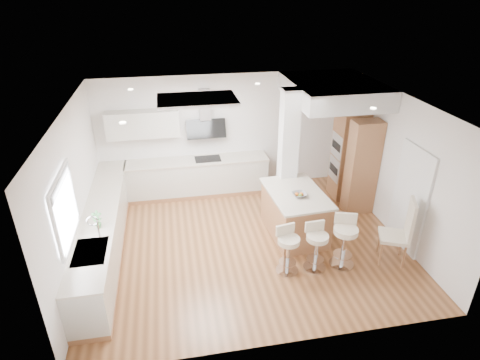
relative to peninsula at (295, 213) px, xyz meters
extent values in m
plane|color=#955E37|center=(-1.01, -0.16, -0.48)|extent=(6.00, 6.00, 0.00)
cube|color=silver|center=(-1.01, -0.16, -0.48)|extent=(6.00, 5.00, 0.02)
cube|color=white|center=(-1.01, 2.34, 0.92)|extent=(6.00, 0.04, 2.80)
cube|color=white|center=(-4.01, -0.16, 0.92)|extent=(0.04, 5.00, 2.80)
cube|color=white|center=(1.99, -0.16, 0.92)|extent=(0.04, 5.00, 2.80)
cube|color=white|center=(-1.81, 0.44, 2.29)|extent=(1.40, 0.95, 0.05)
cube|color=white|center=(-1.81, 0.44, 2.28)|extent=(1.25, 0.80, 0.03)
cylinder|color=white|center=(-3.01, 1.34, 2.30)|extent=(0.10, 0.10, 0.02)
cylinder|color=white|center=(-3.01, -0.66, 2.30)|extent=(0.10, 0.10, 0.02)
cylinder|color=white|center=(-0.51, 1.34, 2.30)|extent=(0.10, 0.10, 0.02)
cylinder|color=white|center=(0.99, 0.84, 2.30)|extent=(0.10, 0.10, 0.02)
cylinder|color=white|center=(0.99, -0.66, 2.30)|extent=(0.10, 0.10, 0.02)
cube|color=silver|center=(-3.97, -1.06, 1.17)|extent=(0.03, 1.15, 0.95)
cube|color=white|center=(-3.96, -1.06, 1.67)|extent=(0.04, 1.28, 0.06)
cube|color=white|center=(-3.96, -1.06, 0.66)|extent=(0.04, 1.28, 0.06)
cube|color=white|center=(-3.96, -1.67, 1.17)|extent=(0.04, 0.06, 0.95)
cube|color=white|center=(-3.96, -0.45, 1.17)|extent=(0.04, 0.06, 0.95)
cube|color=#ADB0B5|center=(-3.95, -1.06, 1.60)|extent=(0.03, 1.18, 0.14)
cube|color=#4F473E|center=(1.97, -0.76, 0.52)|extent=(0.02, 0.90, 2.00)
cube|color=white|center=(1.96, -0.76, 0.52)|extent=(0.05, 1.00, 2.10)
cube|color=#A67047|center=(-3.71, 0.09, -0.43)|extent=(0.60, 4.50, 0.10)
cube|color=beige|center=(-3.71, 0.09, 0.00)|extent=(0.60, 4.50, 0.76)
cube|color=beige|center=(-3.71, 0.09, 0.40)|extent=(0.63, 4.50, 0.04)
cube|color=#B8B8BD|center=(-3.71, -1.16, 0.41)|extent=(0.50, 0.75, 0.02)
cube|color=#B8B8BD|center=(-3.71, -1.34, 0.36)|extent=(0.40, 0.34, 0.10)
cube|color=#B8B8BD|center=(-3.71, -0.98, 0.36)|extent=(0.40, 0.34, 0.10)
cylinder|color=silver|center=(-3.59, -0.86, 0.60)|extent=(0.02, 0.02, 0.36)
torus|color=silver|center=(-3.66, -0.86, 0.78)|extent=(0.18, 0.02, 0.18)
imported|color=#448745|center=(-3.66, -0.51, 0.58)|extent=(0.17, 0.12, 0.33)
cube|color=#A67047|center=(-1.76, 2.04, -0.43)|extent=(3.30, 0.60, 0.10)
cube|color=beige|center=(-1.76, 2.04, 0.00)|extent=(3.30, 0.60, 0.76)
cube|color=beige|center=(-1.76, 2.04, 0.40)|extent=(3.33, 0.63, 0.04)
cube|color=black|center=(-1.51, 2.04, 0.42)|extent=(0.60, 0.40, 0.01)
cube|color=beige|center=(-2.91, 2.17, 1.32)|extent=(1.60, 0.34, 0.60)
cube|color=#B8B8BD|center=(-1.51, 2.24, 1.67)|extent=(0.25, 0.18, 0.70)
cube|color=black|center=(-1.51, 2.16, 1.12)|extent=(0.90, 0.26, 0.44)
cube|color=white|center=(0.04, 0.79, 0.92)|extent=(0.35, 0.35, 2.80)
cube|color=silver|center=(1.09, 1.24, 2.12)|extent=(1.78, 2.20, 0.40)
cube|color=#A67047|center=(1.67, 1.34, 0.57)|extent=(0.62, 0.62, 2.10)
cube|color=#A67047|center=(1.67, 0.64, 0.57)|extent=(0.62, 0.40, 2.10)
cube|color=#B8B8BD|center=(1.36, 1.34, 0.82)|extent=(0.02, 0.55, 0.55)
cube|color=#B8B8BD|center=(1.36, 1.34, 0.24)|extent=(0.02, 0.55, 0.55)
cube|color=black|center=(1.35, 1.34, 0.82)|extent=(0.01, 0.45, 0.18)
cube|color=black|center=(1.35, 1.34, 0.24)|extent=(0.01, 0.45, 0.18)
cube|color=#A67047|center=(0.00, 0.00, -0.03)|extent=(1.05, 1.54, 0.91)
cube|color=beige|center=(0.00, 0.00, 0.45)|extent=(1.14, 1.63, 0.04)
imported|color=gray|center=(0.01, -0.16, 0.50)|extent=(0.29, 0.29, 0.07)
sphere|color=orange|center=(0.05, -0.15, 0.51)|extent=(0.08, 0.08, 0.07)
sphere|color=orange|center=(-0.03, -0.14, 0.51)|extent=(0.08, 0.08, 0.07)
sphere|color=olive|center=(0.01, -0.20, 0.51)|extent=(0.08, 0.08, 0.07)
cylinder|color=silver|center=(-0.47, -1.14, -0.47)|extent=(0.48, 0.48, 0.03)
cylinder|color=silver|center=(-0.47, -1.14, -0.16)|extent=(0.08, 0.08, 0.60)
cylinder|color=silver|center=(-0.47, -1.14, -0.28)|extent=(0.37, 0.37, 0.01)
cylinder|color=beige|center=(-0.47, -1.14, 0.18)|extent=(0.45, 0.45, 0.09)
cube|color=beige|center=(-0.50, -0.99, 0.32)|extent=(0.35, 0.11, 0.20)
cylinder|color=silver|center=(0.04, -1.14, -0.47)|extent=(0.44, 0.44, 0.03)
cylinder|color=silver|center=(0.04, -1.14, -0.16)|extent=(0.07, 0.07, 0.60)
cylinder|color=silver|center=(0.04, -1.14, -0.28)|extent=(0.34, 0.34, 0.01)
cylinder|color=beige|center=(0.04, -1.14, 0.19)|extent=(0.42, 0.42, 0.09)
cube|color=beige|center=(0.03, -1.00, 0.33)|extent=(0.36, 0.07, 0.20)
cylinder|color=silver|center=(0.56, -1.14, -0.47)|extent=(0.56, 0.56, 0.03)
cylinder|color=silver|center=(0.56, -1.14, -0.12)|extent=(0.09, 0.09, 0.66)
cylinder|color=silver|center=(0.56, -1.14, -0.26)|extent=(0.43, 0.43, 0.02)
cylinder|color=beige|center=(0.56, -1.14, 0.25)|extent=(0.53, 0.53, 0.10)
cube|color=beige|center=(0.61, -0.98, 0.41)|extent=(0.39, 0.16, 0.22)
cube|color=beige|center=(1.50, -1.17, 0.04)|extent=(0.65, 0.65, 0.07)
cube|color=beige|center=(1.70, -1.25, 0.40)|extent=(0.23, 0.45, 0.80)
cylinder|color=#A67047|center=(1.23, -1.27, -0.24)|extent=(0.05, 0.05, 0.49)
cylinder|color=#A67047|center=(1.39, -0.91, -0.24)|extent=(0.05, 0.05, 0.49)
cylinder|color=#A67047|center=(1.60, -1.43, -0.24)|extent=(0.05, 0.05, 0.49)
cylinder|color=#A67047|center=(1.76, -1.06, -0.24)|extent=(0.05, 0.05, 0.49)
camera|label=1|loc=(-2.33, -6.56, 4.23)|focal=30.00mm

